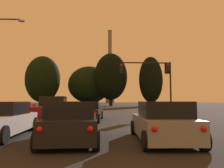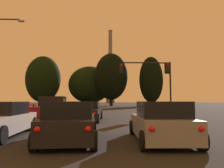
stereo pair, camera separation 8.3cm
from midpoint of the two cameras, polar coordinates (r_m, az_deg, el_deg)
name	(u,v)px [view 1 (the left image)]	position (r m, az deg, el deg)	size (l,w,h in m)	color
hatchback_right_lane_second	(162,123)	(8.20, 12.69, -9.87)	(2.01, 4.15, 1.44)	gray
sedan_left_lane_second	(1,120)	(10.39, -27.14, -8.31)	(2.14, 4.76, 1.43)	silver
pickup_truck_left_lane_front	(50,110)	(16.34, -16.14, -6.60)	(2.39, 5.57, 1.82)	maroon
hatchback_center_lane_second	(72,123)	(8.09, -10.70, -9.97)	(2.08, 4.17, 1.44)	black
sedan_center_lane_front	(88,112)	(16.48, -6.33, -7.20)	(2.19, 4.78, 1.43)	black
traffic_light_overhead_right	(153,74)	(24.60, 10.57, 2.60)	(5.95, 0.50, 5.81)	black
smokestack	(110,74)	(180.64, -0.56, 2.58)	(7.09, 7.09, 60.94)	slate
treeline_right_mid	(111,77)	(65.79, -0.32, 1.96)	(9.92, 8.93, 15.94)	black
treeline_far_left	(89,85)	(71.17, -5.95, -0.20)	(13.74, 12.36, 12.78)	black
treeline_center_left	(151,80)	(66.19, 10.07, 1.11)	(7.06, 6.35, 14.82)	black
treeline_far_right	(43,79)	(70.66, -17.66, 1.18)	(10.61, 9.55, 15.43)	black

